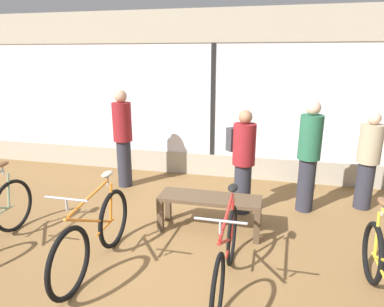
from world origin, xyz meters
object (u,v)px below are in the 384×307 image
(customer_near_rack, at_px, (309,154))
(customer_by_window, at_px, (123,137))
(display_bench, at_px, (210,203))
(customer_mid_floor, at_px, (243,159))
(bicycle_left, at_px, (94,235))
(customer_near_bench, at_px, (368,159))
(bicycle_right, at_px, (226,255))

(customer_near_rack, bearing_deg, customer_by_window, 174.44)
(display_bench, height_order, customer_mid_floor, customer_mid_floor)
(bicycle_left, xyz_separation_m, customer_near_bench, (3.38, 2.47, 0.41))
(customer_near_rack, relative_size, customer_near_bench, 1.12)
(customer_mid_floor, bearing_deg, customer_near_rack, 16.40)
(display_bench, height_order, customer_near_bench, customer_near_bench)
(customer_by_window, xyz_separation_m, customer_mid_floor, (2.23, -0.60, -0.08))
(bicycle_left, bearing_deg, customer_by_window, 106.80)
(display_bench, bearing_deg, bicycle_right, -71.46)
(bicycle_right, relative_size, customer_near_bench, 1.10)
(bicycle_left, distance_m, display_bench, 1.60)
(bicycle_left, bearing_deg, customer_mid_floor, 51.54)
(bicycle_left, height_order, display_bench, bicycle_left)
(bicycle_right, height_order, customer_near_rack, customer_near_rack)
(customer_near_rack, bearing_deg, customer_mid_floor, -163.60)
(bicycle_right, bearing_deg, bicycle_left, 178.92)
(customer_mid_floor, distance_m, customer_near_bench, 1.98)
(bicycle_right, xyz_separation_m, customer_mid_floor, (-0.03, 1.90, 0.47))
(customer_near_rack, relative_size, customer_by_window, 0.97)
(bicycle_right, xyz_separation_m, customer_near_bench, (1.86, 2.49, 0.42))
(display_bench, xyz_separation_m, customer_mid_floor, (0.37, 0.73, 0.45))
(display_bench, relative_size, customer_near_bench, 0.89)
(bicycle_right, relative_size, display_bench, 1.23)
(bicycle_right, height_order, customer_mid_floor, customer_mid_floor)
(customer_near_bench, bearing_deg, customer_mid_floor, -162.58)
(bicycle_left, xyz_separation_m, customer_near_rack, (2.46, 2.16, 0.52))
(bicycle_left, height_order, customer_near_rack, customer_near_rack)
(bicycle_left, bearing_deg, display_bench, 45.64)
(bicycle_left, distance_m, customer_near_bench, 4.20)
(customer_mid_floor, xyz_separation_m, customer_near_bench, (1.89, 0.59, -0.05))
(bicycle_left, xyz_separation_m, customer_by_window, (-0.75, 2.47, 0.54))
(bicycle_right, bearing_deg, display_bench, 108.54)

